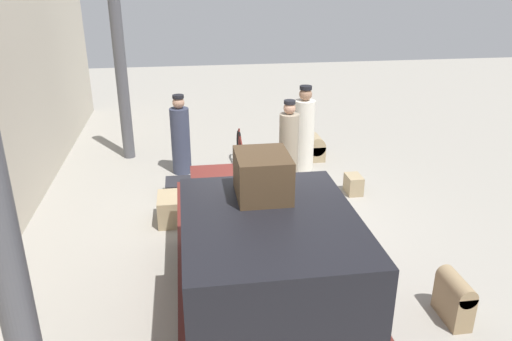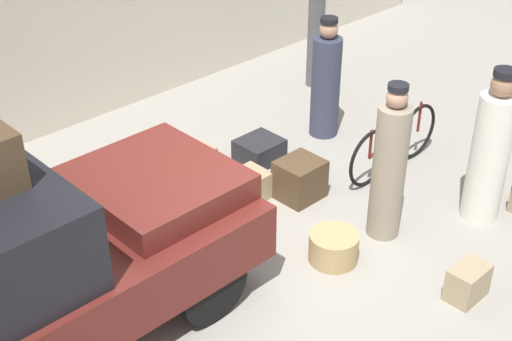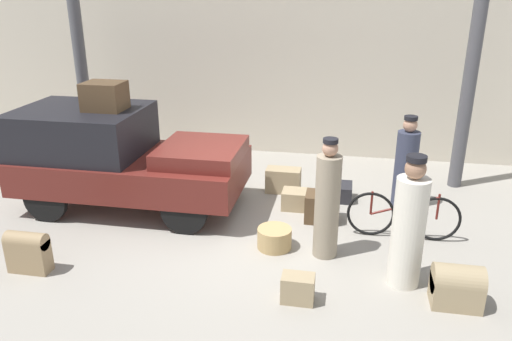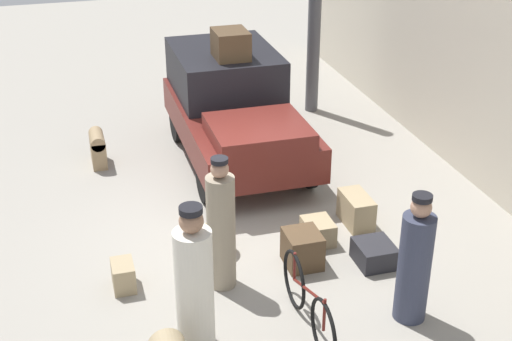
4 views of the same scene
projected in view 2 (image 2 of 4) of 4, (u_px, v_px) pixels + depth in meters
The scene contains 12 objects.
ground_plane at pixel (255, 262), 7.44m from camera, with size 30.00×30.00×0.00m, color gray.
truck at pixel (11, 265), 5.91m from camera, with size 3.88×1.88×1.75m.
bicycle at pixel (394, 144), 8.84m from camera, with size 1.72×0.04×0.78m.
wicker_basket at pixel (334, 247), 7.40m from camera, with size 0.52×0.52×0.32m.
porter_lifting_near_truck at pixel (490, 153), 7.75m from camera, with size 0.42×0.42×1.80m.
conductor_in_dark_uniform at pixel (326, 83), 9.48m from camera, with size 0.39×0.39×1.66m.
porter_standing_middle at pixel (389, 168), 7.46m from camera, with size 0.36×0.36×1.79m.
suitcase_black_upright at pixel (300, 179), 8.38m from camera, with size 0.51×0.46×0.48m.
trunk_wicker_pale at pixel (259, 150), 9.15m from camera, with size 0.54×0.49×0.30m.
suitcase_tan_flat at pixel (468, 283), 6.89m from camera, with size 0.41×0.28×0.36m.
trunk_umber_medium at pixel (189, 169), 8.61m from camera, with size 0.65×0.35×0.46m.
suitcase_small_leather at pixel (248, 186), 8.39m from camera, with size 0.47×0.40×0.34m.
Camera 2 is at (-4.05, -4.23, 4.69)m, focal length 50.00 mm.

